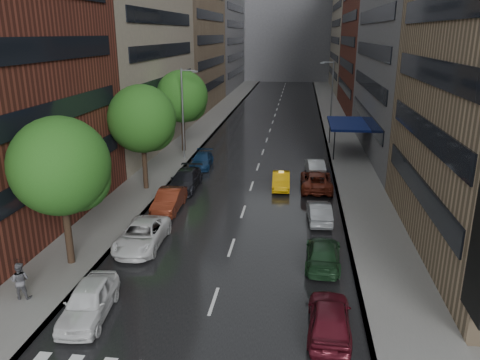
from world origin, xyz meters
name	(u,v)px	position (x,y,z in m)	size (l,w,h in m)	color
ground	(196,355)	(0.00, 0.00, 0.00)	(220.00, 220.00, 0.00)	gray
road	(272,125)	(0.00, 50.00, 0.01)	(14.00, 140.00, 0.01)	black
sidewalk_left	(209,123)	(-9.00, 50.00, 0.07)	(4.00, 140.00, 0.15)	gray
sidewalk_right	(336,126)	(9.00, 50.00, 0.07)	(4.00, 140.00, 0.15)	gray
buildings_left	(180,9)	(-15.00, 58.79, 15.99)	(8.00, 108.00, 38.00)	maroon
buildings_right	(383,14)	(15.00, 56.70, 15.03)	(8.05, 109.10, 36.00)	#937A5B
building_far	(289,19)	(0.00, 118.00, 16.00)	(40.00, 14.00, 32.00)	slate
tree_near	(60,166)	(-8.60, 6.72, 5.74)	(5.27, 5.27, 8.39)	#382619
tree_mid	(142,119)	(-8.60, 20.00, 5.91)	(5.42, 5.42, 8.64)	#382619
tree_far	(182,96)	(-8.60, 33.07, 6.01)	(5.51, 5.51, 8.79)	#382619
taxi	(281,180)	(2.49, 21.78, 0.67)	(1.42, 4.08, 1.34)	#EEAA0C
parked_cars_left	(165,205)	(-5.40, 14.60, 0.76)	(2.55, 30.05, 1.59)	white
parked_cars_right	(319,210)	(5.40, 15.03, 0.73)	(2.60, 28.81, 1.55)	#53101B
ped_black_umbrella	(19,275)	(-9.23, 2.91, 1.38)	(0.98, 0.98, 2.09)	#57565C
street_lamp_left	(183,112)	(-7.72, 30.00, 4.89)	(1.74, 0.22, 9.00)	gray
street_lamp_right	(331,95)	(7.72, 45.00, 4.89)	(1.74, 0.22, 9.00)	gray
awning	(348,124)	(8.98, 35.00, 3.13)	(4.00, 8.00, 3.12)	navy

